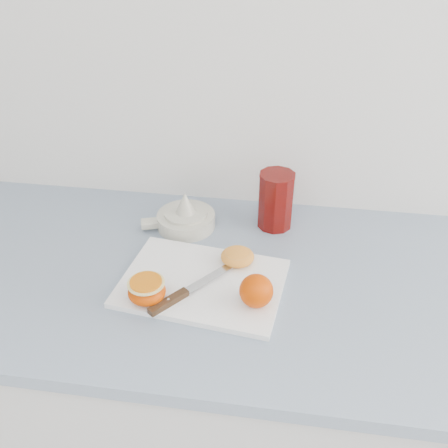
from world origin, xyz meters
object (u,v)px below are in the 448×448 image
Objects in this scene: cutting_board at (202,283)px; counter at (231,405)px; red_tumbler at (276,202)px; citrus_juicer at (185,217)px; half_orange at (147,290)px.

counter is at bearing 40.17° from cutting_board.
cutting_board is at bearing -118.34° from red_tumbler.
citrus_juicer is 0.22m from red_tumbler.
cutting_board is 0.22m from citrus_juicer.
half_orange is (-0.09, -0.07, 0.03)m from cutting_board.
half_orange is 0.42× the size of citrus_juicer.
counter is 33.84× the size of half_orange.
cutting_board is at bearing 36.81° from half_orange.
red_tumbler reaches higher than half_orange.
red_tumbler is at bearing 68.98° from counter.
red_tumbler is (0.23, 0.31, 0.03)m from half_orange.
counter is at bearing -49.50° from citrus_juicer.
counter is 7.69× the size of cutting_board.
counter is 14.25× the size of citrus_juicer.
half_orange is 0.39m from red_tumbler.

